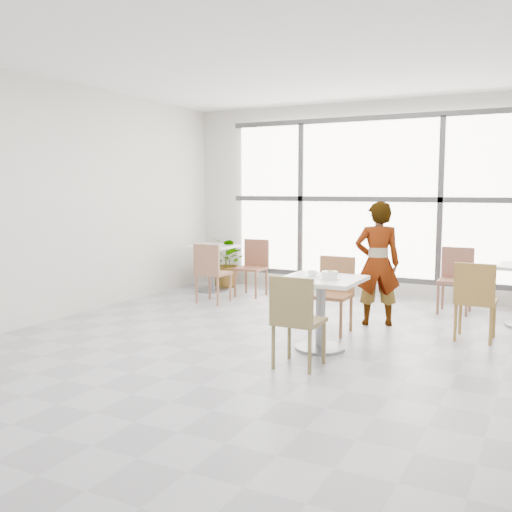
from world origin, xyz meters
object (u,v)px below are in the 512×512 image
at_px(bg_chair_left_near, 210,269).
at_px(bg_table_left, 212,261).
at_px(bg_chair_left_far, 253,263).
at_px(oatmeal_bowl, 330,275).
at_px(bg_chair_right_far, 456,275).
at_px(person, 377,264).
at_px(bg_chair_right_near, 475,296).
at_px(chair_far, 334,289).
at_px(main_table, 321,300).
at_px(plant_left, 227,262).
at_px(coffee_cup, 312,274).
at_px(chair_near, 296,316).

bearing_deg(bg_chair_left_near, bg_table_left, -59.46).
height_order(bg_table_left, bg_chair_left_far, bg_chair_left_far).
bearing_deg(oatmeal_bowl, bg_table_left, 139.50).
bearing_deg(bg_chair_left_near, bg_chair_right_far, -162.58).
bearing_deg(person, bg_chair_left_far, -49.36).
bearing_deg(person, bg_chair_right_near, 142.56).
height_order(chair_far, bg_chair_right_near, same).
height_order(person, bg_table_left, person).
distance_m(main_table, bg_chair_right_far, 2.74).
bearing_deg(bg_chair_left_far, bg_chair_left_near, -105.59).
relative_size(person, bg_chair_left_near, 1.74).
distance_m(bg_chair_left_near, bg_chair_left_far, 0.91).
relative_size(person, plant_left, 1.79).
bearing_deg(plant_left, coffee_cup, -46.83).
height_order(bg_chair_left_far, bg_chair_right_far, same).
height_order(person, bg_chair_left_near, person).
xyz_separation_m(main_table, coffee_cup, (-0.11, 0.03, 0.26)).
bearing_deg(oatmeal_bowl, plant_left, 134.57).
height_order(main_table, plant_left, plant_left).
bearing_deg(person, coffee_cup, 52.53).
bearing_deg(bg_table_left, bg_chair_right_near, -18.24).
relative_size(chair_near, bg_chair_right_near, 1.00).
relative_size(bg_table_left, plant_left, 0.89).
bearing_deg(bg_chair_right_near, bg_chair_left_far, -21.68).
bearing_deg(chair_near, plant_left, -51.95).
bearing_deg(chair_near, coffee_cup, -79.56).
xyz_separation_m(oatmeal_bowl, coffee_cup, (-0.22, 0.09, -0.01)).
bearing_deg(chair_far, coffee_cup, -87.31).
xyz_separation_m(main_table, plant_left, (-2.80, 2.90, -0.10)).
height_order(chair_near, coffee_cup, chair_near).
xyz_separation_m(main_table, bg_chair_right_near, (1.37, 1.07, -0.02)).
xyz_separation_m(bg_chair_left_near, bg_chair_left_far, (0.24, 0.87, 0.00)).
xyz_separation_m(chair_far, person, (0.36, 0.55, 0.25)).
bearing_deg(main_table, bg_chair_right_near, 37.83).
xyz_separation_m(bg_table_left, plant_left, (0.03, 0.45, -0.07)).
bearing_deg(bg_chair_left_near, coffee_cup, 145.12).
distance_m(chair_near, bg_chair_right_far, 3.42).
distance_m(bg_chair_right_far, plant_left, 3.77).
bearing_deg(bg_chair_left_near, person, 175.30).
height_order(chair_near, bg_table_left, chair_near).
bearing_deg(chair_far, main_table, -79.86).
distance_m(bg_table_left, bg_chair_right_near, 4.42).
height_order(chair_far, coffee_cup, chair_far).
bearing_deg(plant_left, bg_table_left, -93.43).
distance_m(oatmeal_bowl, plant_left, 4.17).
height_order(bg_chair_left_near, plant_left, bg_chair_left_near).
bearing_deg(person, bg_chair_left_near, -28.55).
xyz_separation_m(coffee_cup, person, (0.32, 1.32, -0.02)).
height_order(main_table, person, person).
relative_size(chair_far, bg_chair_right_far, 1.00).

